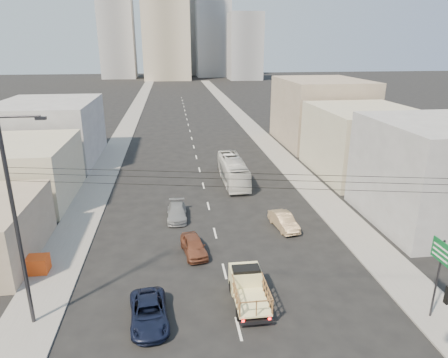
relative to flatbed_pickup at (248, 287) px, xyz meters
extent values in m
plane|color=black|center=(-0.98, -4.34, -1.09)|extent=(420.00, 420.00, 0.00)
cube|color=slate|center=(-12.73, 65.66, -1.03)|extent=(3.50, 180.00, 0.12)
cube|color=slate|center=(10.77, 65.66, -1.03)|extent=(3.50, 180.00, 0.12)
cube|color=silver|center=(-0.98, -2.34, -1.09)|extent=(0.15, 2.00, 0.01)
cube|color=silver|center=(-0.98, 3.66, -1.09)|extent=(0.15, 2.00, 0.01)
cube|color=silver|center=(-0.98, 9.66, -1.09)|extent=(0.15, 2.00, 0.01)
cube|color=silver|center=(-0.98, 15.66, -1.09)|extent=(0.15, 2.00, 0.01)
cube|color=silver|center=(-0.98, 21.66, -1.09)|extent=(0.15, 2.00, 0.01)
cube|color=silver|center=(-0.98, 27.66, -1.09)|extent=(0.15, 2.00, 0.01)
cube|color=silver|center=(-0.98, 33.66, -1.09)|extent=(0.15, 2.00, 0.01)
cube|color=silver|center=(-0.98, 39.66, -1.09)|extent=(0.15, 2.00, 0.01)
cube|color=silver|center=(-0.98, 45.66, -1.09)|extent=(0.15, 2.00, 0.01)
cube|color=silver|center=(-0.98, 51.66, -1.09)|extent=(0.15, 2.00, 0.01)
cube|color=silver|center=(-0.98, 57.66, -1.09)|extent=(0.15, 2.00, 0.01)
cube|color=silver|center=(-0.98, 63.66, -1.09)|extent=(0.15, 2.00, 0.01)
cube|color=silver|center=(-0.98, 69.66, -1.09)|extent=(0.15, 2.00, 0.01)
cube|color=silver|center=(-0.98, 75.66, -1.09)|extent=(0.15, 2.00, 0.01)
cube|color=silver|center=(-0.98, 81.66, -1.09)|extent=(0.15, 2.00, 0.01)
cube|color=silver|center=(-0.98, 87.66, -1.09)|extent=(0.15, 2.00, 0.01)
cube|color=silver|center=(-0.98, 93.66, -1.09)|extent=(0.15, 2.00, 0.01)
cube|color=silver|center=(-0.98, 99.66, -1.09)|extent=(0.15, 2.00, 0.01)
cube|color=beige|center=(0.00, -0.90, -0.39)|extent=(1.90, 3.00, 0.12)
cube|color=beige|center=(0.00, 1.10, -0.14)|extent=(1.90, 1.60, 1.50)
cube|color=black|center=(0.00, 0.85, 0.46)|extent=(1.70, 0.90, 0.70)
cube|color=#2D2D33|center=(0.00, -2.45, -0.69)|extent=(1.90, 0.12, 0.22)
cube|color=#FF0C0C|center=(-0.75, -2.45, -0.54)|extent=(0.15, 0.05, 0.12)
cube|color=#FF0C0C|center=(0.75, -2.45, -0.54)|extent=(0.15, 0.05, 0.12)
cylinder|color=black|center=(-0.85, 1.20, -0.71)|extent=(0.25, 0.76, 0.76)
cylinder|color=black|center=(0.85, 1.20, -0.71)|extent=(0.25, 0.76, 0.76)
cylinder|color=black|center=(-0.85, -1.60, -0.71)|extent=(0.25, 0.76, 0.76)
cylinder|color=black|center=(0.85, -1.60, -0.71)|extent=(0.25, 0.76, 0.76)
imported|color=black|center=(-5.95, -1.12, -0.47)|extent=(2.50, 4.69, 1.26)
imported|color=silver|center=(2.51, 22.51, 0.29)|extent=(2.43, 9.98, 2.77)
imported|color=brown|center=(-2.95, 6.43, -0.43)|extent=(2.17, 4.09, 1.33)
imported|color=#9F825D|center=(4.99, 9.86, -0.44)|extent=(1.98, 4.16, 1.32)
imported|color=gray|center=(-4.08, 13.08, -0.48)|extent=(1.80, 4.26, 1.23)
cylinder|color=#2D2D33|center=(10.22, -2.84, 1.41)|extent=(0.12, 0.12, 5.00)
cube|color=#0C5926|center=(10.17, -2.84, 3.21)|extent=(0.08, 1.60, 1.20)
cube|color=white|center=(10.11, -2.84, 3.46)|extent=(0.02, 1.30, 0.10)
cube|color=white|center=(10.11, -2.84, 3.16)|extent=(0.02, 1.30, 0.10)
cube|color=white|center=(10.11, -2.84, 2.86)|extent=(0.02, 1.30, 0.10)
cylinder|color=#2D2D33|center=(-12.48, -0.34, 4.91)|extent=(0.22, 0.22, 12.00)
cylinder|color=#2D2D33|center=(-11.48, -0.34, 10.71)|extent=(2.00, 0.12, 0.12)
cube|color=#2D2D33|center=(-10.48, -0.34, 10.61)|extent=(0.50, 0.25, 0.15)
cylinder|color=black|center=(-0.98, -2.84, 8.21)|extent=(23.01, 5.02, 0.02)
cylinder|color=black|center=(-0.98, -2.84, 7.91)|extent=(23.01, 5.02, 0.02)
cylinder|color=black|center=(-0.98, -2.84, 7.51)|extent=(23.01, 5.02, 0.02)
cube|color=#D94614|center=(-13.98, 5.10, -0.78)|extent=(1.80, 1.20, 0.38)
cube|color=#D94614|center=(-13.98, 5.10, -0.40)|extent=(1.80, 1.20, 0.38)
cube|color=#D94614|center=(-13.98, 5.10, -0.02)|extent=(1.80, 1.20, 0.38)
cube|color=gray|center=(18.02, 9.66, 3.41)|extent=(10.00, 12.00, 9.00)
cube|color=#B0A78D|center=(18.52, 23.66, 2.91)|extent=(11.00, 14.00, 8.00)
cube|color=gray|center=(19.02, 39.66, 3.91)|extent=(12.00, 16.00, 10.00)
cube|color=#B0A78D|center=(-19.98, 19.66, 1.91)|extent=(11.00, 12.00, 6.00)
cube|color=gray|center=(-20.48, 34.66, 2.91)|extent=(12.00, 16.00, 8.00)
cube|color=gray|center=(-4.98, 165.66, 28.91)|extent=(20.00, 20.00, 60.00)
cube|color=gray|center=(17.02, 180.66, 18.91)|extent=(16.00, 16.00, 40.00)
cube|color=gray|center=(-26.98, 175.66, 15.91)|extent=(15.00, 15.00, 34.00)
cube|color=gray|center=(5.02, 195.66, 20.91)|extent=(18.00, 18.00, 44.00)
cube|color=gray|center=(29.02, 160.66, 12.91)|extent=(14.00, 14.00, 28.00)
camera|label=1|loc=(-4.21, -20.51, 14.00)|focal=32.00mm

